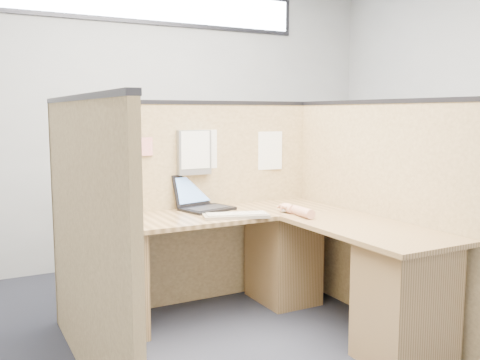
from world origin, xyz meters
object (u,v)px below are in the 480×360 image
laptop (203,200)px  mouse (286,209)px  l_desk (262,271)px  keyboard (236,215)px

laptop → mouse: 0.62m
laptop → mouse: bearing=-56.5°
l_desk → laptop: (-0.15, 0.60, 0.40)m
l_desk → mouse: bearing=31.7°
l_desk → laptop: size_ratio=4.67×
keyboard → laptop: bearing=115.1°
laptop → keyboard: bearing=-96.9°
laptop → l_desk: bearing=-90.4°
l_desk → keyboard: bearing=117.2°
laptop → keyboard: (0.06, -0.41, -0.05)m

